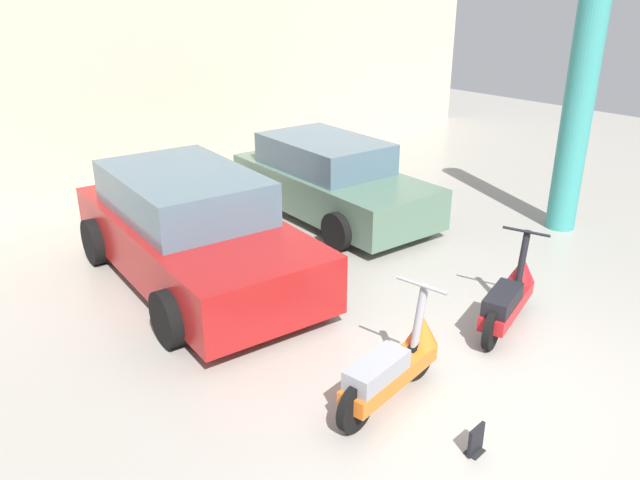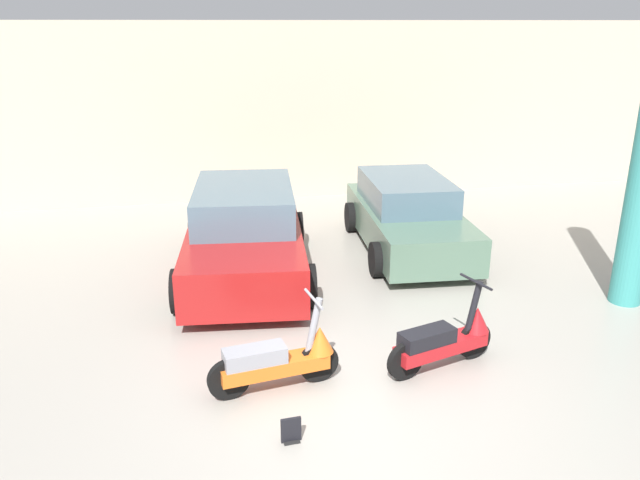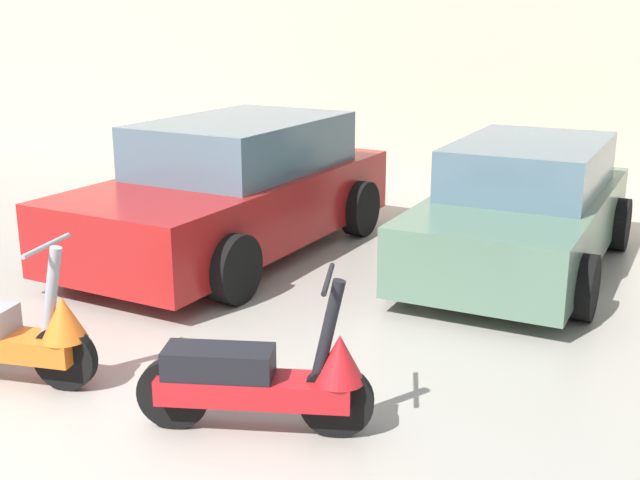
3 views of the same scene
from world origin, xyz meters
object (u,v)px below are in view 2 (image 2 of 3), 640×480
object	(u,v)px
scooter_front_left	(280,359)
scooter_front_right	(446,339)
car_rear_left	(245,234)
car_rear_center	(407,216)
placard_near_left_scooter	(291,431)

from	to	relation	value
scooter_front_left	scooter_front_right	size ratio (longest dim) A/B	1.04
car_rear_left	car_rear_center	size ratio (longest dim) A/B	1.13
scooter_front_right	car_rear_center	world-z (taller)	car_rear_center
scooter_front_left	placard_near_left_scooter	xyz separation A→B (m)	(-0.02, -0.95, -0.25)
scooter_front_right	car_rear_center	bearing A→B (deg)	60.48
scooter_front_right	car_rear_left	size ratio (longest dim) A/B	0.33
car_rear_left	car_rear_center	distance (m)	3.00
scooter_front_right	car_rear_center	distance (m)	4.10
scooter_front_right	placard_near_left_scooter	distance (m)	2.26
scooter_front_right	car_rear_center	size ratio (longest dim) A/B	0.37
scooter_front_left	car_rear_left	size ratio (longest dim) A/B	0.35
scooter_front_left	placard_near_left_scooter	world-z (taller)	scooter_front_left
car_rear_left	placard_near_left_scooter	xyz separation A→B (m)	(0.09, -4.40, -0.56)
scooter_front_left	car_rear_center	distance (m)	4.98
scooter_front_right	car_rear_left	xyz separation A→B (m)	(-2.07, 3.36, 0.31)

